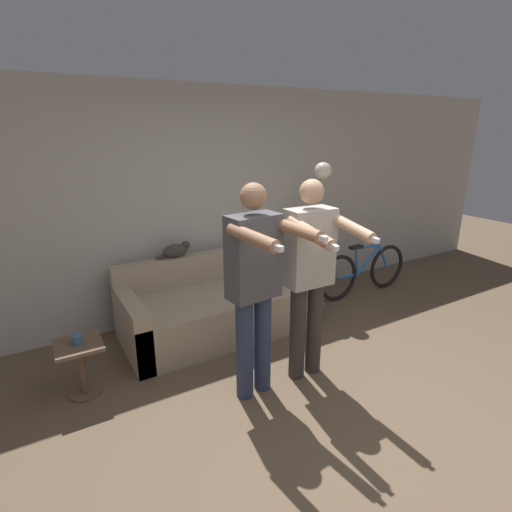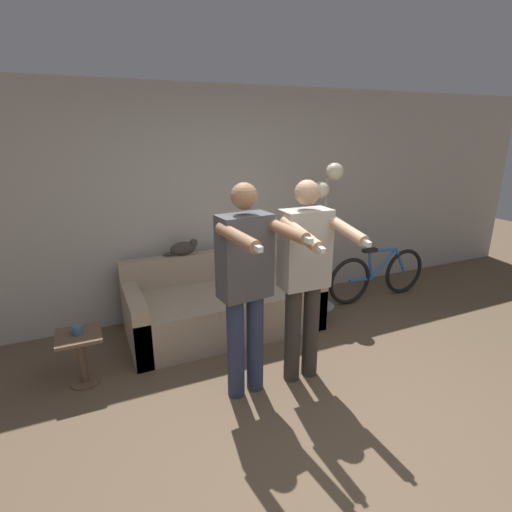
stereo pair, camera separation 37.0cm
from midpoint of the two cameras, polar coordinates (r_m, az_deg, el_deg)
name	(u,v)px [view 1 (the left image)]	position (r m, az deg, el deg)	size (l,w,h in m)	color
ground_plane	(351,438)	(3.20, 9.95, -24.33)	(16.00, 16.00, 0.00)	brown
wall_back	(203,204)	(4.69, -9.79, 7.29)	(10.00, 0.05, 2.60)	#B7B2A8
couch	(219,307)	(4.41, -7.78, -7.31)	(2.04, 0.95, 0.79)	tan
person_left	(255,281)	(3.07, -3.59, -3.63)	(0.52, 0.71, 1.76)	#2D3856
person_right	(310,270)	(3.33, 4.57, -2.06)	(0.48, 0.67, 1.76)	#38332D
cat	(176,250)	(4.43, -13.69, 0.77)	(0.39, 0.11, 0.17)	#3D3833
floor_lamp	(315,201)	(4.75, 6.27, 7.78)	(0.38, 0.35, 1.76)	#B2B2B7
side_table	(80,359)	(3.74, -26.53, -13.10)	(0.36, 0.36, 0.47)	brown
cup	(77,339)	(3.66, -26.97, -10.61)	(0.08, 0.08, 0.08)	#3D6693
bicycle	(363,271)	(5.45, 13.24, -2.10)	(1.50, 0.07, 0.70)	black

